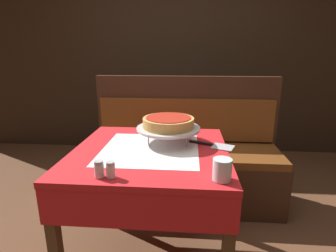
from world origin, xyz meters
name	(u,v)px	position (x,y,z in m)	size (l,w,h in m)	color
dining_table_front	(151,168)	(0.00, 0.00, 0.65)	(0.85, 0.85, 0.77)	red
dining_table_rear	(169,110)	(-0.02, 1.58, 0.65)	(0.67, 0.67, 0.78)	#1E6B33
booth_bench	(185,166)	(0.18, 0.78, 0.32)	(1.61, 0.54, 1.09)	#3D2316
back_wall_panel	(174,59)	(0.00, 2.10, 1.20)	(6.00, 0.04, 2.40)	black
pizza_pan_stand	(168,129)	(0.09, 0.12, 0.86)	(0.37, 0.37, 0.09)	#ADADB2
deep_dish_pizza	(168,122)	(0.09, 0.12, 0.90)	(0.30, 0.30, 0.06)	tan
pizza_server	(213,145)	(0.35, 0.08, 0.78)	(0.26, 0.15, 0.01)	#BCBCC1
water_glass_near	(222,169)	(0.35, -0.34, 0.82)	(0.08, 0.08, 0.09)	silver
salt_shaker	(99,169)	(-0.17, -0.35, 0.81)	(0.04, 0.04, 0.07)	silver
pepper_shaker	(111,170)	(-0.12, -0.35, 0.81)	(0.04, 0.04, 0.07)	silver
napkin_holder	(155,123)	(-0.02, 0.38, 0.82)	(0.10, 0.05, 0.09)	#B2B2B7
condiment_caddy	(175,95)	(0.05, 1.60, 0.82)	(0.11, 0.11, 0.17)	black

